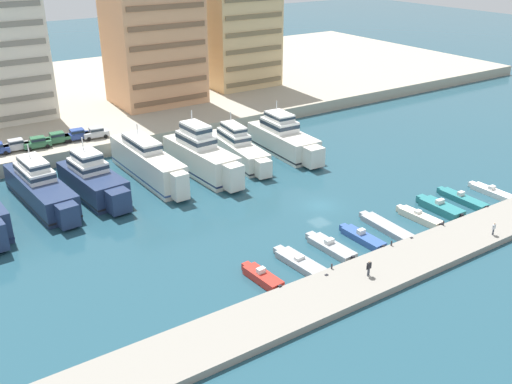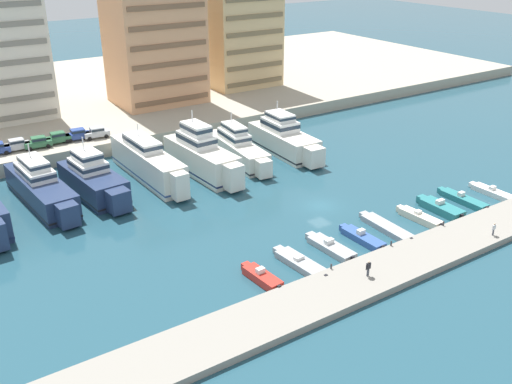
# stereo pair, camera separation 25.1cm
# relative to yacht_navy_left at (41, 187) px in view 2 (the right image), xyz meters

# --- Properties ---
(ground_plane) EXTENTS (400.00, 400.00, 0.00)m
(ground_plane) POSITION_rel_yacht_navy_left_xyz_m (30.18, -21.37, -2.13)
(ground_plane) COLOR #234C5B
(quay_promenade) EXTENTS (180.00, 70.00, 2.26)m
(quay_promenade) POSITION_rel_yacht_navy_left_xyz_m (30.18, 46.59, -1.00)
(quay_promenade) COLOR #ADA38E
(quay_promenade) RESTS_ON ground
(pier_dock) EXTENTS (120.00, 6.31, 0.77)m
(pier_dock) POSITION_rel_yacht_navy_left_xyz_m (30.18, -37.94, -1.75)
(pier_dock) COLOR gray
(pier_dock) RESTS_ON ground
(yacht_navy_left) EXTENTS (5.70, 19.96, 7.55)m
(yacht_navy_left) POSITION_rel_yacht_navy_left_xyz_m (0.00, 0.00, 0.00)
(yacht_navy_left) COLOR navy
(yacht_navy_left) RESTS_ON ground
(yacht_navy_mid_left) EXTENTS (6.05, 16.35, 7.82)m
(yacht_navy_mid_left) POSITION_rel_yacht_navy_left_xyz_m (6.59, -1.64, 0.08)
(yacht_navy_mid_left) COLOR navy
(yacht_navy_mid_left) RESTS_ON ground
(yacht_ivory_center_left) EXTENTS (4.17, 21.04, 7.57)m
(yacht_ivory_center_left) POSITION_rel_yacht_navy_left_xyz_m (15.23, -0.16, 0.32)
(yacht_ivory_center_left) COLOR silver
(yacht_ivory_center_left) RESTS_ON ground
(yacht_ivory_center) EXTENTS (5.20, 18.12, 9.21)m
(yacht_ivory_center) POSITION_rel_yacht_navy_left_xyz_m (22.60, -2.88, 0.63)
(yacht_ivory_center) COLOR silver
(yacht_ivory_center) RESTS_ON ground
(yacht_ivory_center_right) EXTENTS (5.19, 17.99, 7.38)m
(yacht_ivory_center_right) POSITION_rel_yacht_navy_left_xyz_m (29.88, -1.26, -0.09)
(yacht_ivory_center_right) COLOR silver
(yacht_ivory_center_right) RESTS_ON ground
(yacht_ivory_mid_right) EXTENTS (5.55, 17.81, 8.13)m
(yacht_ivory_mid_right) POSITION_rel_yacht_navy_left_xyz_m (38.17, -2.22, 0.21)
(yacht_ivory_mid_right) COLOR silver
(yacht_ivory_mid_right) RESTS_ON ground
(motorboat_red_far_left) EXTENTS (1.99, 5.96, 1.42)m
(motorboat_red_far_left) POSITION_rel_yacht_navy_left_xyz_m (13.69, -31.92, -1.66)
(motorboat_red_far_left) COLOR red
(motorboat_red_far_left) RESTS_ON ground
(motorboat_grey_left) EXTENTS (2.57, 8.02, 1.10)m
(motorboat_grey_left) POSITION_rel_yacht_navy_left_xyz_m (18.77, -31.92, -1.74)
(motorboat_grey_left) COLOR #9EA3A8
(motorboat_grey_left) RESTS_ON ground
(motorboat_grey_mid_left) EXTENTS (2.30, 7.35, 1.26)m
(motorboat_grey_mid_left) POSITION_rel_yacht_navy_left_xyz_m (23.72, -30.96, -1.74)
(motorboat_grey_mid_left) COLOR #9EA3A8
(motorboat_grey_mid_left) RESTS_ON ground
(motorboat_blue_center_left) EXTENTS (1.84, 6.86, 1.35)m
(motorboat_blue_center_left) POSITION_rel_yacht_navy_left_xyz_m (28.19, -31.37, -1.71)
(motorboat_blue_center_left) COLOR #33569E
(motorboat_blue_center_left) RESTS_ON ground
(motorboat_grey_center) EXTENTS (2.16, 8.61, 0.81)m
(motorboat_grey_center) POSITION_rel_yacht_navy_left_xyz_m (32.48, -31.00, -1.77)
(motorboat_grey_center) COLOR #9EA3A8
(motorboat_grey_center) RESTS_ON ground
(motorboat_cream_center_right) EXTENTS (1.84, 6.81, 1.24)m
(motorboat_cream_center_right) POSITION_rel_yacht_navy_left_xyz_m (37.76, -31.48, -1.68)
(motorboat_cream_center_right) COLOR beige
(motorboat_cream_center_right) RESTS_ON ground
(motorboat_teal_mid_right) EXTENTS (2.28, 7.10, 1.57)m
(motorboat_teal_mid_right) POSITION_rel_yacht_navy_left_xyz_m (41.99, -31.22, -1.60)
(motorboat_teal_mid_right) COLOR teal
(motorboat_teal_mid_right) RESTS_ON ground
(motorboat_teal_right) EXTENTS (1.71, 7.83, 1.33)m
(motorboat_teal_right) POSITION_rel_yacht_navy_left_xyz_m (46.73, -30.96, -1.71)
(motorboat_teal_right) COLOR teal
(motorboat_teal_right) RESTS_ON ground
(motorboat_white_far_right) EXTENTS (1.67, 7.53, 1.25)m
(motorboat_white_far_right) POSITION_rel_yacht_navy_left_xyz_m (52.04, -31.92, -1.74)
(motorboat_white_far_right) COLOR white
(motorboat_white_far_right) RESTS_ON ground
(car_silver_left) EXTENTS (4.12, 1.96, 1.80)m
(car_silver_left) POSITION_rel_yacht_navy_left_xyz_m (0.66, 16.17, 1.10)
(car_silver_left) COLOR #B7BCC1
(car_silver_left) RESTS_ON quay_promenade
(car_green_mid_left) EXTENTS (4.21, 2.16, 1.80)m
(car_green_mid_left) POSITION_rel_yacht_navy_left_xyz_m (3.76, 15.49, 1.10)
(car_green_mid_left) COLOR #2D6642
(car_green_mid_left) RESTS_ON quay_promenade
(car_green_center_left) EXTENTS (4.17, 2.06, 1.80)m
(car_green_center_left) POSITION_rel_yacht_navy_left_xyz_m (6.89, 16.05, 1.10)
(car_green_center_left) COLOR #2D6642
(car_green_center_left) RESTS_ON quay_promenade
(car_blue_center) EXTENTS (4.19, 2.10, 1.80)m
(car_blue_center) POSITION_rel_yacht_navy_left_xyz_m (10.08, 15.96, 1.10)
(car_blue_center) COLOR #28428E
(car_blue_center) RESTS_ON quay_promenade
(car_silver_center_right) EXTENTS (4.21, 2.14, 1.80)m
(car_silver_center_right) POSITION_rel_yacht_navy_left_xyz_m (12.99, 15.19, 1.10)
(car_silver_center_right) COLOR #B7BCC1
(car_silver_center_right) RESTS_ON quay_promenade
(apartment_block_far_left) EXTENTS (15.25, 12.38, 24.03)m
(apartment_block_far_left) POSITION_rel_yacht_navy_left_xyz_m (3.82, 35.33, 11.22)
(apartment_block_far_left) COLOR silver
(apartment_block_far_left) RESTS_ON quay_promenade
(apartment_block_left) EXTENTS (16.83, 13.33, 26.15)m
(apartment_block_left) POSITION_rel_yacht_navy_left_xyz_m (31.02, 30.50, 12.26)
(apartment_block_left) COLOR tan
(apartment_block_left) RESTS_ON quay_promenade
(apartment_block_mid_left) EXTENTS (15.29, 12.70, 29.45)m
(apartment_block_mid_left) POSITION_rel_yacht_navy_left_xyz_m (52.15, 33.65, 13.92)
(apartment_block_mid_left) COLOR #E0BC84
(apartment_block_mid_left) RESTS_ON quay_promenade
(pedestrian_near_edge) EXTENTS (0.60, 0.25, 1.55)m
(pedestrian_near_edge) POSITION_rel_yacht_navy_left_xyz_m (40.77, -39.78, -0.44)
(pedestrian_near_edge) COLOR #4C515B
(pedestrian_near_edge) RESTS_ON pier_dock
(pedestrian_mid_deck) EXTENTS (0.68, 0.26, 1.77)m
(pedestrian_mid_deck) POSITION_rel_yacht_navy_left_xyz_m (22.58, -38.14, -0.31)
(pedestrian_mid_deck) COLOR #4C515B
(pedestrian_mid_deck) RESTS_ON pier_dock
(bollard_west) EXTENTS (0.20, 0.20, 0.61)m
(bollard_west) POSITION_rel_yacht_navy_left_xyz_m (20.35, -35.03, -1.04)
(bollard_west) COLOR #2D2D33
(bollard_west) RESTS_ON pier_dock
(bollard_west_mid) EXTENTS (0.20, 0.20, 0.61)m
(bollard_west_mid) POSITION_rel_yacht_navy_left_xyz_m (29.12, -35.03, -1.04)
(bollard_west_mid) COLOR #2D2D33
(bollard_west_mid) RESTS_ON pier_dock
(bollard_east_mid) EXTENTS (0.20, 0.20, 0.61)m
(bollard_east_mid) POSITION_rel_yacht_navy_left_xyz_m (37.88, -35.03, -1.04)
(bollard_east_mid) COLOR #2D2D33
(bollard_east_mid) RESTS_ON pier_dock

